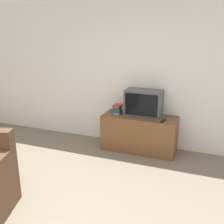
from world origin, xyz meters
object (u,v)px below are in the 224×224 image
Objects in this scene: tv_stand at (139,133)px; remote_on_stand at (163,121)px; television at (144,103)px; book_stack at (117,109)px.

remote_on_stand reaches higher than tv_stand.
television reaches higher than tv_stand.
remote_on_stand is (0.43, -0.14, 0.33)m from tv_stand.
television is 3.96× the size of remote_on_stand.
tv_stand is at bearing -115.02° from television.
tv_stand is 0.59m from book_stack.
book_stack is 0.88m from remote_on_stand.
book_stack reaches higher than remote_on_stand.
television is 3.09× the size of book_stack.
tv_stand is 6.27× the size of book_stack.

